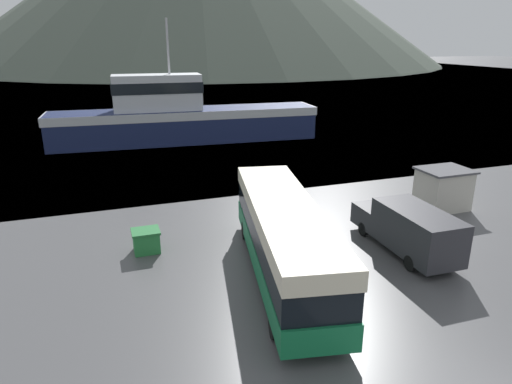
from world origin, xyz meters
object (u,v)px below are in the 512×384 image
Objects in this scene: delivery_van at (408,228)px; dock_kiosk at (443,189)px; fishing_boat at (181,117)px; tour_bus at (284,237)px; storage_bin at (146,241)px.

delivery_van is 2.21× the size of dock_kiosk.
delivery_van is 0.25× the size of fishing_boat.
dock_kiosk is (5.56, 4.23, -0.01)m from delivery_van.
fishing_boat is 25.66m from dock_kiosk.
fishing_boat is (0.71, 27.57, 0.57)m from tour_bus.
delivery_van is at bearing -142.71° from dock_kiosk.
tour_bus is 27.59m from fishing_boat.
fishing_boat is at bearing 115.80° from dock_kiosk.
fishing_boat is at bearing 75.84° from storage_bin.
fishing_boat is 19.74× the size of storage_bin.
fishing_boat is at bearing 102.81° from delivery_van.
fishing_boat reaches higher than delivery_van.
storage_bin is (-5.16, 4.29, -1.28)m from tour_bus.
tour_bus is 0.46× the size of fishing_boat.
tour_bus is 6.35m from delivery_van.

